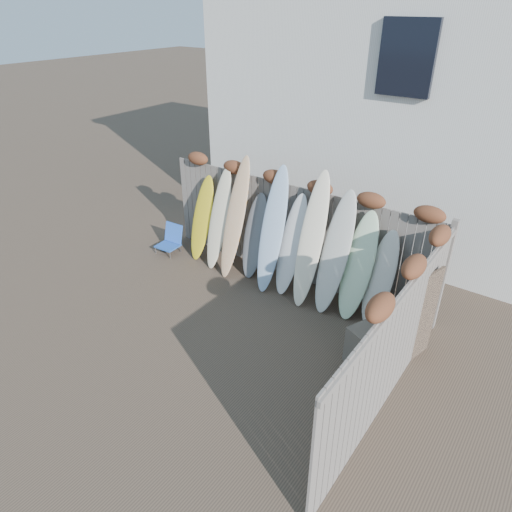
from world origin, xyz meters
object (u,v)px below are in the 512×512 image
Objects in this scene: beach_chair at (171,239)px; surfboard_0 at (202,218)px; lattice_panel at (415,322)px; wooden_crate at (367,349)px.

surfboard_0 is at bearing 21.41° from beach_chair.
lattice_panel is at bearing -4.04° from surfboard_0.
wooden_crate is (5.23, -0.89, 0.03)m from beach_chair.
wooden_crate is 0.41× the size of lattice_panel.
surfboard_0 is at bearing 165.25° from wooden_crate.
surfboard_0 is (-4.48, 1.18, 0.59)m from wooden_crate.
surfboard_0 is (0.75, 0.29, 0.62)m from beach_chair.
wooden_crate is 4.67m from surfboard_0.
surfboard_0 is (-5.00, 0.72, 0.12)m from lattice_panel.
lattice_panel reaches higher than wooden_crate.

